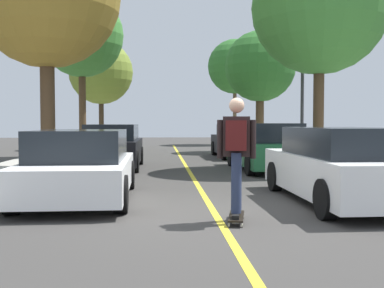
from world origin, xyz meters
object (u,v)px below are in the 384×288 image
object	(u,v)px
street_tree_right_near	(260,67)
skateboard	(236,216)
street_tree_right_nearest	(320,7)
streetlamp	(303,70)
parked_car_left_nearest	(80,166)
parked_car_right_near	(266,147)
street_tree_left_far	(101,72)
parked_car_left_near	(112,147)
fire_hydrant	(58,156)
street_tree_left_near	(82,36)
street_tree_right_far	(235,67)
parked_car_right_far	(238,141)
skateboarder	(236,149)
parked_car_right_nearest	(340,166)

from	to	relation	value
street_tree_right_near	skateboard	size ratio (longest dim) A/B	6.90
street_tree_right_nearest	streetlamp	bearing A→B (deg)	88.74
parked_car_left_nearest	street_tree_right_near	bearing A→B (deg)	65.23
parked_car_right_near	street_tree_left_far	distance (m)	14.25
parked_car_left_near	fire_hydrant	size ratio (longest dim) A/B	5.97
street_tree_left_far	fire_hydrant	size ratio (longest dim) A/B	8.49
street_tree_left_near	street_tree_right_nearest	bearing A→B (deg)	-33.42
street_tree_right_nearest	fire_hydrant	xyz separation A→B (m)	(-8.12, -0.38, -4.69)
parked_car_right_near	fire_hydrant	distance (m)	6.42
street_tree_left_far	skateboard	world-z (taller)	street_tree_left_far
parked_car_left_near	street_tree_right_near	distance (m)	11.01
parked_car_left_near	street_tree_right_far	world-z (taller)	street_tree_right_far
parked_car_right_near	streetlamp	size ratio (longest dim) A/B	0.78
street_tree_left_near	parked_car_right_far	bearing A→B (deg)	-1.34
parked_car_right_far	skateboard	world-z (taller)	parked_car_right_far
parked_car_left_near	skateboard	size ratio (longest dim) A/B	4.82
parked_car_right_far	skateboarder	size ratio (longest dim) A/B	2.44
streetlamp	skateboard	world-z (taller)	streetlamp
parked_car_left_nearest	street_tree_right_near	world-z (taller)	street_tree_right_near
parked_car_right_nearest	parked_car_right_far	size ratio (longest dim) A/B	1.04
parked_car_right_far	street_tree_left_near	world-z (taller)	street_tree_left_near
parked_car_left_near	parked_car_right_near	distance (m)	5.00
parked_car_left_nearest	streetlamp	distance (m)	10.30
fire_hydrant	streetlamp	size ratio (longest dim) A/B	0.12
street_tree_right_far	skateboard	world-z (taller)	street_tree_right_far
parked_car_left_near	street_tree_right_near	size ratio (longest dim) A/B	0.70
street_tree_right_near	skateboard	distance (m)	17.60
street_tree_left_far	streetlamp	world-z (taller)	street_tree_left_far
street_tree_left_far	skateboard	distance (m)	20.67
streetlamp	skateboarder	distance (m)	10.71
parked_car_left_near	street_tree_left_near	xyz separation A→B (m)	(-1.71, 4.67, 4.43)
street_tree_left_far	skateboarder	size ratio (longest dim) A/B	3.35
street_tree_right_nearest	fire_hydrant	distance (m)	9.38
street_tree_left_far	street_tree_right_near	distance (m)	8.89
street_tree_right_near	streetlamp	xyz separation A→B (m)	(0.04, -6.98, -0.92)
parked_car_right_far	parked_car_right_nearest	bearing A→B (deg)	-90.00
parked_car_right_nearest	parked_car_left_near	bearing A→B (deg)	124.97
street_tree_right_nearest	streetlamp	world-z (taller)	street_tree_right_nearest
street_tree_left_far	streetlamp	distance (m)	13.15
parked_car_left_nearest	parked_car_right_near	world-z (taller)	parked_car_right_near
parked_car_left_near	skateboarder	xyz separation A→B (m)	(2.69, -8.64, 0.41)
parked_car_right_nearest	fire_hydrant	size ratio (longest dim) A/B	6.45
parked_car_left_near	street_tree_right_nearest	bearing A→B (deg)	-7.09
parked_car_right_near	parked_car_right_nearest	bearing A→B (deg)	-90.00
street_tree_right_near	street_tree_right_far	distance (m)	8.06
streetlamp	parked_car_right_far	bearing A→B (deg)	116.76
parked_car_left_near	street_tree_left_near	size ratio (longest dim) A/B	0.62
parked_car_left_nearest	skateboarder	xyz separation A→B (m)	(2.69, -2.32, 0.46)
parked_car_left_nearest	street_tree_right_nearest	bearing A→B (deg)	39.70
street_tree_right_far	parked_car_right_far	bearing A→B (deg)	-98.43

